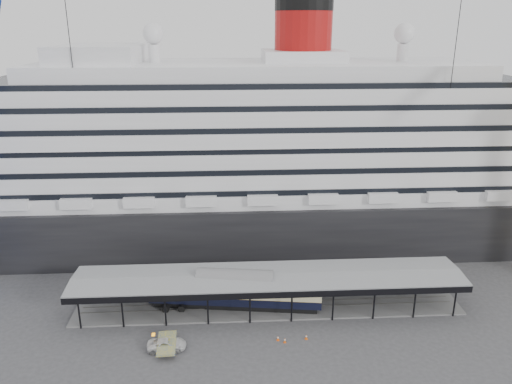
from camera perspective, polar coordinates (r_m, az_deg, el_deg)
ground at (r=71.03m, az=1.76°, el=-15.02°), size 200.00×200.00×0.00m
cruise_ship at (r=93.33m, az=0.20°, el=5.71°), size 130.00×30.00×43.90m
platform_canopy at (r=74.00m, az=1.44°, el=-11.35°), size 56.00×9.18×5.30m
port_truck at (r=67.34m, az=-10.16°, el=-16.77°), size 5.03×2.54×1.37m
pullman_carriage at (r=73.51m, az=-2.42°, el=-11.07°), size 25.06×6.53×24.41m
traffic_cone_left at (r=67.78m, az=3.32°, el=-16.56°), size 0.38×0.38×0.69m
traffic_cone_mid at (r=68.59m, az=5.77°, el=-16.14°), size 0.48×0.48×0.71m
traffic_cone_right at (r=68.12m, az=2.53°, el=-16.34°), size 0.38×0.38×0.70m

